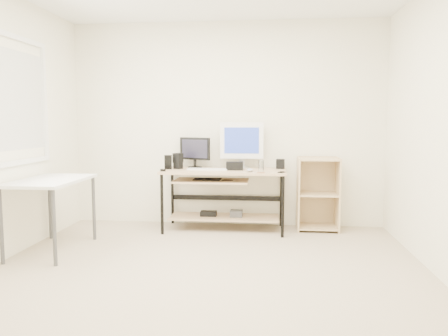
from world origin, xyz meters
name	(u,v)px	position (x,y,z in m)	size (l,w,h in m)	color
room	(188,124)	(-0.14, 0.04, 1.32)	(4.01, 4.01, 2.62)	#B8A78E
desk	(222,187)	(-0.03, 1.66, 0.54)	(1.50, 0.65, 0.75)	tan
side_table	(51,187)	(-1.68, 0.60, 0.67)	(0.60, 1.00, 0.75)	white
shelf_unit	(317,193)	(1.15, 1.82, 0.45)	(0.50, 0.40, 0.90)	#DABC88
black_monitor	(195,151)	(-0.39, 1.83, 0.97)	(0.41, 0.20, 0.39)	black
white_imac	(242,142)	(0.20, 1.86, 1.08)	(0.54, 0.17, 0.58)	silver
keyboard	(207,169)	(-0.20, 1.63, 0.76)	(0.49, 0.14, 0.02)	white
mouse	(250,170)	(0.33, 1.47, 0.77)	(0.07, 0.12, 0.04)	#B0B0B5
center_speaker	(235,166)	(0.13, 1.63, 0.80)	(0.20, 0.09, 0.10)	black
speaker_left	(178,161)	(-0.58, 1.71, 0.85)	(0.13, 0.13, 0.20)	black
speaker_right	(280,164)	(0.69, 1.85, 0.81)	(0.10, 0.10, 0.12)	black
audio_controller	(168,162)	(-0.69, 1.65, 0.84)	(0.09, 0.06, 0.18)	black
volume_puck	(163,170)	(-0.71, 1.43, 0.76)	(0.07, 0.07, 0.03)	black
smartphone	(282,172)	(0.69, 1.43, 0.75)	(0.06, 0.11, 0.01)	black
coaster	(261,173)	(0.46, 1.39, 0.75)	(0.09, 0.09, 0.01)	#B0794F
drinking_glass	(261,166)	(0.46, 1.39, 0.83)	(0.07, 0.07, 0.14)	white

